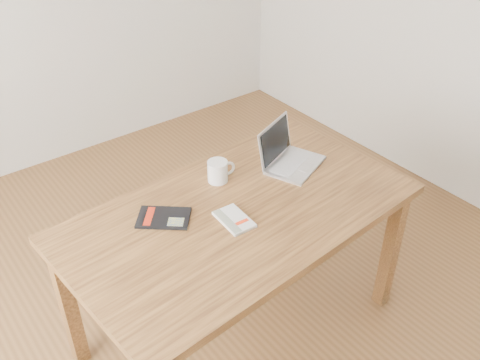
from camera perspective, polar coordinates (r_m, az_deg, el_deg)
room at (r=1.93m, az=-7.44°, el=10.21°), size 4.04×4.04×2.70m
desk at (r=2.33m, az=-0.08°, el=-4.93°), size 1.55×0.96×0.75m
white_guidebook at (r=2.21m, az=-0.64°, el=-4.24°), size 0.12×0.18×0.02m
black_guidebook at (r=2.25m, az=-8.15°, el=-4.01°), size 0.26×0.25×0.01m
laptop at (r=2.56m, az=5.12°, el=2.56°), size 0.35×0.32×0.20m
coffee_mug at (r=2.43m, az=-2.32°, el=0.99°), size 0.13×0.09×0.10m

